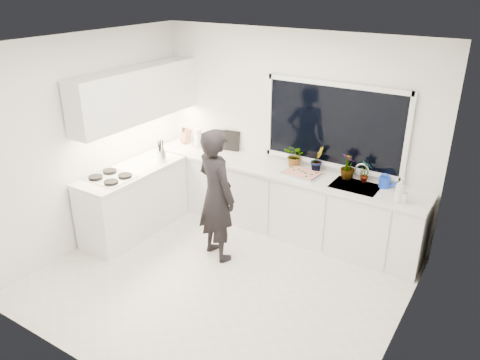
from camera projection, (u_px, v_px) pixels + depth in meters
The scene contains 25 objects.
floor at pixel (220, 280), 5.55m from camera, with size 4.00×3.50×0.02m, color beige.
wall_back at pixel (292, 132), 6.35m from camera, with size 4.00×0.02×2.70m, color white.
wall_left at pixel (89, 142), 5.98m from camera, with size 0.02×3.50×2.70m, color white.
wall_right at pixel (410, 225), 4.01m from camera, with size 0.02×3.50×2.70m, color white.
ceiling at pixel (215, 44), 4.44m from camera, with size 4.00×3.50×0.02m, color white.
window at pixel (334, 126), 5.95m from camera, with size 1.80×0.02×1.00m, color black.
base_cabinets_back at pixel (279, 200), 6.48m from camera, with size 3.92×0.58×0.88m, color white.
base_cabinets_left at pixel (134, 201), 6.45m from camera, with size 0.58×1.60×0.88m, color white.
countertop_back at pixel (280, 170), 6.29m from camera, with size 3.94×0.62×0.04m, color silver.
countertop_left at pixel (131, 171), 6.27m from camera, with size 0.62×1.60×0.04m, color silver.
upper_cabinets at pixel (137, 95), 6.21m from camera, with size 0.34×2.10×0.70m, color white.
sink at pixel (355, 190), 5.79m from camera, with size 0.58×0.42×0.14m, color silver.
faucet at pixel (362, 172), 5.88m from camera, with size 0.03×0.03×0.22m, color silver.
stovetop at pixel (110, 177), 5.99m from camera, with size 0.56×0.48×0.03m, color black.
person at pixel (216, 195), 5.69m from camera, with size 0.62×0.41×1.70m, color black.
pizza_tray at pixel (302, 174), 6.09m from camera, with size 0.46×0.34×0.03m, color silver.
pizza at pixel (302, 172), 6.08m from camera, with size 0.42×0.30×0.01m, color red.
watering_can at pixel (385, 182), 5.72m from camera, with size 0.14×0.14×0.13m, color #1439C4.
paper_towel_roll at pixel (198, 139), 7.03m from camera, with size 0.11×0.11×0.26m, color white.
knife_block at pixel (186, 136), 7.19m from camera, with size 0.13×0.10×0.22m, color #8D5E41.
utensil_crock at pixel (162, 156), 6.50m from camera, with size 0.13×0.13×0.16m, color #B8B8BD.
picture_frame_large at pixel (223, 139), 6.96m from camera, with size 0.22×0.02×0.28m, color black.
picture_frame_small at pixel (231, 141), 6.87m from camera, with size 0.25×0.02×0.30m, color black.
herb_plants at pixel (319, 161), 6.11m from camera, with size 1.23×0.29×0.34m.
soap_bottles at pixel (401, 191), 5.32m from camera, with size 0.17×0.17×0.31m.
Camera 1 is at (2.66, -3.74, 3.33)m, focal length 35.00 mm.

